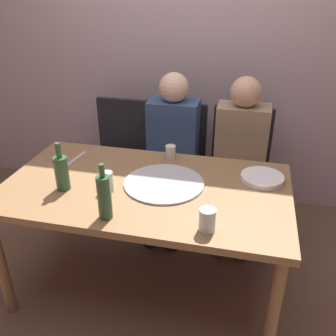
% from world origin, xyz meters
% --- Properties ---
extents(ground_plane, '(8.00, 8.00, 0.00)m').
position_xyz_m(ground_plane, '(0.00, 0.00, 0.00)').
color(ground_plane, brown).
extents(back_wall, '(6.00, 0.10, 2.60)m').
position_xyz_m(back_wall, '(0.00, 1.26, 1.30)').
color(back_wall, '#B29EA3').
rests_on(back_wall, ground_plane).
extents(dining_table, '(1.57, 0.89, 0.73)m').
position_xyz_m(dining_table, '(0.00, 0.00, 0.65)').
color(dining_table, olive).
rests_on(dining_table, ground_plane).
extents(pizza_tray, '(0.44, 0.44, 0.01)m').
position_xyz_m(pizza_tray, '(0.10, 0.03, 0.73)').
color(pizza_tray, '#ADADB2').
rests_on(pizza_tray, dining_table).
extents(wine_bottle, '(0.07, 0.07, 0.28)m').
position_xyz_m(wine_bottle, '(-0.10, -0.34, 0.84)').
color(wine_bottle, '#2D5133').
rests_on(wine_bottle, dining_table).
extents(beer_bottle, '(0.07, 0.07, 0.27)m').
position_xyz_m(beer_bottle, '(-0.42, -0.14, 0.83)').
color(beer_bottle, '#2D5133').
rests_on(beer_bottle, dining_table).
extents(tumbler_near, '(0.08, 0.08, 0.11)m').
position_xyz_m(tumbler_near, '(0.38, -0.33, 0.78)').
color(tumbler_near, silver).
rests_on(tumbler_near, dining_table).
extents(tumbler_far, '(0.06, 0.06, 0.11)m').
position_xyz_m(tumbler_far, '(-0.18, -0.10, 0.78)').
color(tumbler_far, '#B7C6BC').
rests_on(tumbler_far, dining_table).
extents(wine_glass, '(0.06, 0.06, 0.09)m').
position_xyz_m(wine_glass, '(0.06, 0.35, 0.77)').
color(wine_glass, beige).
rests_on(wine_glass, dining_table).
extents(plate_stack, '(0.24, 0.24, 0.03)m').
position_xyz_m(plate_stack, '(0.63, 0.20, 0.74)').
color(plate_stack, white).
rests_on(plate_stack, dining_table).
extents(table_knife, '(0.04, 0.22, 0.01)m').
position_xyz_m(table_knife, '(-0.52, 0.21, 0.73)').
color(table_knife, '#B7B7BC').
rests_on(table_knife, dining_table).
extents(chair_left, '(0.44, 0.44, 0.90)m').
position_xyz_m(chair_left, '(-0.46, 0.84, 0.51)').
color(chair_left, black).
rests_on(chair_left, ground_plane).
extents(chair_middle, '(0.44, 0.44, 0.90)m').
position_xyz_m(chair_middle, '(-0.01, 0.84, 0.51)').
color(chair_middle, black).
rests_on(chair_middle, ground_plane).
extents(chair_right, '(0.44, 0.44, 0.90)m').
position_xyz_m(chair_right, '(0.48, 0.84, 0.51)').
color(chair_right, black).
rests_on(chair_right, ground_plane).
extents(guest_in_sweater, '(0.36, 0.56, 1.17)m').
position_xyz_m(guest_in_sweater, '(-0.01, 0.69, 0.64)').
color(guest_in_sweater, navy).
rests_on(guest_in_sweater, ground_plane).
extents(guest_in_beanie, '(0.36, 0.56, 1.17)m').
position_xyz_m(guest_in_beanie, '(0.48, 0.69, 0.64)').
color(guest_in_beanie, '#937A60').
rests_on(guest_in_beanie, ground_plane).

